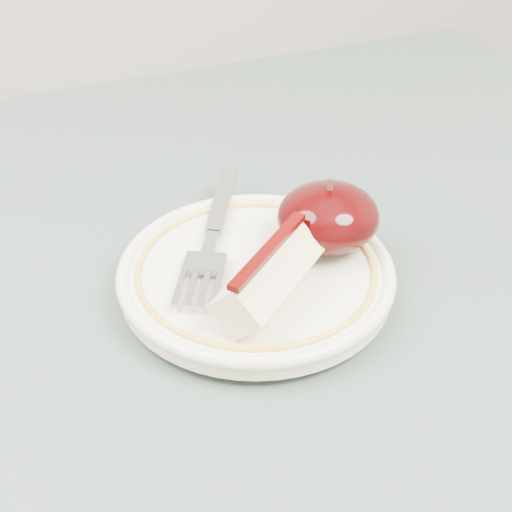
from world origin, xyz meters
name	(u,v)px	position (x,y,z in m)	size (l,w,h in m)	color
table	(278,452)	(0.00, 0.00, 0.66)	(0.90, 0.90, 0.75)	brown
plate	(256,273)	(0.01, 0.06, 0.76)	(0.18, 0.18, 0.02)	white
apple_half	(328,217)	(0.07, 0.07, 0.79)	(0.07, 0.07, 0.05)	black
apple_wedge	(268,276)	(0.01, 0.03, 0.79)	(0.09, 0.08, 0.04)	#FAEAB8
fork	(213,234)	(0.00, 0.11, 0.77)	(0.10, 0.16, 0.00)	gray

